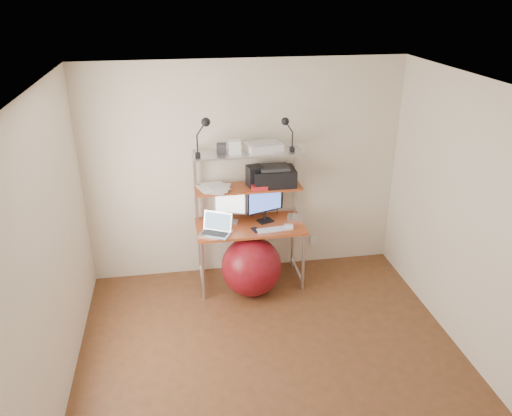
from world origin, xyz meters
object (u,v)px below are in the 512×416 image
(monitor_silver, at_px, (230,204))
(exercise_ball, at_px, (251,266))
(printer, at_px, (274,176))
(monitor_black, at_px, (265,203))
(laptop, at_px, (216,229))

(monitor_silver, distance_m, exercise_ball, 0.73)
(printer, bearing_deg, monitor_black, -151.35)
(laptop, relative_size, printer, 0.85)
(monitor_black, height_order, laptop, monitor_black)
(monitor_black, distance_m, laptop, 0.63)
(monitor_silver, distance_m, printer, 0.58)
(monitor_silver, xyz_separation_m, exercise_ball, (0.19, -0.34, -0.62))
(monitor_black, distance_m, exercise_ball, 0.73)
(monitor_black, relative_size, exercise_ball, 0.68)
(monitor_silver, relative_size, laptop, 1.02)
(monitor_black, bearing_deg, monitor_silver, 154.80)
(exercise_ball, bearing_deg, laptop, 165.88)
(laptop, relative_size, exercise_ball, 0.60)
(monitor_silver, height_order, printer, printer)
(printer, bearing_deg, monitor_silver, -177.00)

